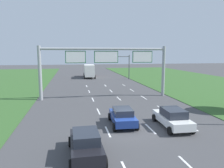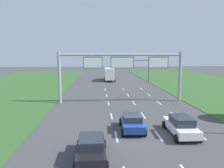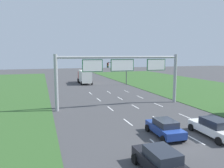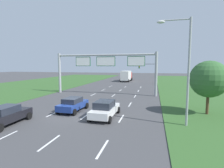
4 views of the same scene
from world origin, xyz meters
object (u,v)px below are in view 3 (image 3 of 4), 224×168
box_truck (85,76)px  sign_gantry (122,70)px  car_lead_silver (213,127)px  traffic_light_mast (119,68)px  car_near_red (165,128)px  car_mid_lane (161,161)px

box_truck → sign_gantry: 25.27m
car_lead_silver → sign_gantry: sign_gantry is taller
sign_gantry → traffic_light_mast: 20.76m
car_lead_silver → car_near_red: bearing=162.8°
car_mid_lane → traffic_light_mast: 37.98m
car_mid_lane → car_near_red: bearing=55.5°
car_lead_silver → box_truck: box_truck is taller
car_near_red → traffic_light_mast: bearing=80.0°
car_near_red → box_truck: (0.10, 36.58, 0.98)m
car_near_red → car_lead_silver: bearing=-16.1°
car_lead_silver → car_mid_lane: car_lead_silver is taller
box_truck → traffic_light_mast: (6.85, -5.38, 2.14)m
box_truck → traffic_light_mast: 8.97m
car_mid_lane → box_truck: size_ratio=0.54×
car_near_red → car_mid_lane: bearing=-121.0°
car_mid_lane → box_truck: 41.94m
sign_gantry → traffic_light_mast: sign_gantry is taller
car_mid_lane → sign_gantry: (3.87, 16.72, 4.15)m
car_near_red → car_lead_silver: size_ratio=0.90×
traffic_light_mast → car_near_red: bearing=-102.6°
box_truck → sign_gantry: sign_gantry is taller
box_truck → traffic_light_mast: traffic_light_mast is taller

